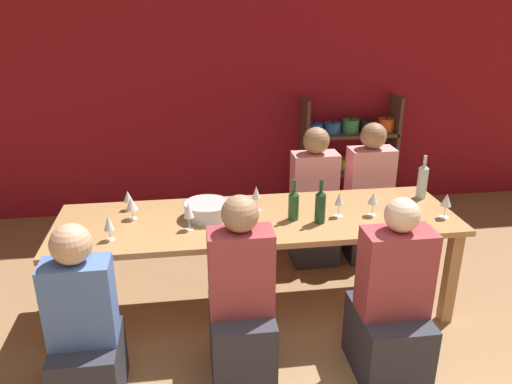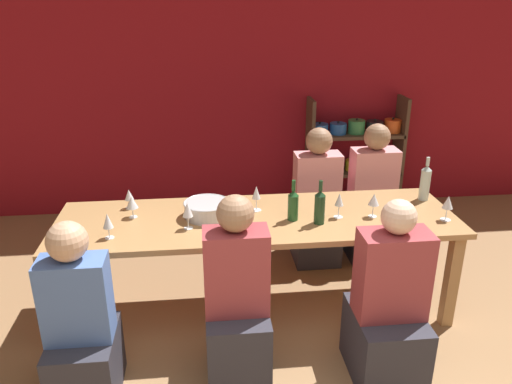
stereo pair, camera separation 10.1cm
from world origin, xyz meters
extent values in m
cube|color=maroon|center=(0.00, 3.83, 1.35)|extent=(8.80, 0.06, 2.70)
cube|color=#4C3828|center=(0.68, 3.63, 0.61)|extent=(0.04, 0.30, 1.22)
cube|color=#4C3828|center=(1.65, 3.63, 0.61)|extent=(0.04, 0.30, 1.22)
cube|color=#4C3828|center=(1.16, 3.63, 0.02)|extent=(0.97, 0.30, 0.04)
cylinder|color=#338447|center=(0.77, 3.63, 0.11)|extent=(0.18, 0.18, 0.14)
sphere|color=black|center=(0.77, 3.63, 0.19)|extent=(0.02, 0.02, 0.02)
cylinder|color=red|center=(0.97, 3.63, 0.11)|extent=(0.16, 0.16, 0.15)
sphere|color=black|center=(0.97, 3.63, 0.20)|extent=(0.02, 0.02, 0.02)
cylinder|color=silver|center=(1.36, 3.63, 0.10)|extent=(0.18, 0.18, 0.14)
sphere|color=black|center=(1.36, 3.63, 0.19)|extent=(0.02, 0.02, 0.02)
cube|color=#4C3828|center=(1.16, 3.63, 0.42)|extent=(0.97, 0.30, 0.04)
cylinder|color=#235BAD|center=(0.77, 3.63, 0.51)|extent=(0.18, 0.18, 0.13)
sphere|color=black|center=(0.77, 3.63, 0.59)|extent=(0.02, 0.02, 0.02)
cylinder|color=#338447|center=(0.97, 3.63, 0.52)|extent=(0.18, 0.18, 0.15)
sphere|color=black|center=(0.97, 3.63, 0.60)|extent=(0.02, 0.02, 0.02)
cylinder|color=gold|center=(1.16, 3.63, 0.50)|extent=(0.18, 0.18, 0.11)
sphere|color=black|center=(1.16, 3.63, 0.56)|extent=(0.02, 0.02, 0.02)
cylinder|color=#235BAD|center=(1.36, 3.63, 0.49)|extent=(0.18, 0.18, 0.10)
sphere|color=black|center=(1.36, 3.63, 0.56)|extent=(0.02, 0.02, 0.02)
cylinder|color=#E0561E|center=(1.55, 3.63, 0.51)|extent=(0.18, 0.18, 0.14)
sphere|color=black|center=(1.55, 3.63, 0.59)|extent=(0.02, 0.02, 0.02)
cube|color=#4C3828|center=(1.16, 3.63, 0.83)|extent=(0.97, 0.30, 0.04)
cylinder|color=#235BAD|center=(0.77, 3.63, 0.90)|extent=(0.18, 0.18, 0.11)
sphere|color=black|center=(0.77, 3.63, 0.97)|extent=(0.02, 0.02, 0.02)
cylinder|color=#235BAD|center=(0.97, 3.63, 0.90)|extent=(0.18, 0.18, 0.11)
sphere|color=black|center=(0.97, 3.63, 0.97)|extent=(0.02, 0.02, 0.02)
cylinder|color=#338447|center=(1.16, 3.63, 0.92)|extent=(0.18, 0.18, 0.14)
sphere|color=black|center=(1.16, 3.63, 1.00)|extent=(0.02, 0.02, 0.02)
cylinder|color=black|center=(1.36, 3.63, 0.91)|extent=(0.18, 0.18, 0.12)
sphere|color=black|center=(1.36, 3.63, 0.98)|extent=(0.02, 0.02, 0.02)
cylinder|color=#E0561E|center=(1.55, 3.63, 0.91)|extent=(0.18, 0.18, 0.13)
sphere|color=black|center=(1.55, 3.63, 0.99)|extent=(0.02, 0.02, 0.02)
cube|color=#AD7F4C|center=(-0.07, 1.85, 0.73)|extent=(2.78, 0.84, 0.04)
cube|color=#AD7F4C|center=(-1.38, 1.51, 0.35)|extent=(0.08, 0.08, 0.71)
cube|color=#AD7F4C|center=(1.24, 1.51, 0.35)|extent=(0.08, 0.08, 0.71)
cube|color=#AD7F4C|center=(-1.38, 2.19, 0.35)|extent=(0.08, 0.08, 0.71)
cube|color=#AD7F4C|center=(1.24, 2.19, 0.35)|extent=(0.08, 0.08, 0.71)
cylinder|color=#B7BABC|center=(-0.42, 1.90, 0.80)|extent=(0.31, 0.31, 0.11)
torus|color=#B7BABC|center=(-0.42, 1.90, 0.85)|extent=(0.32, 0.32, 0.01)
cylinder|color=#B2C6C1|center=(1.21, 2.04, 0.86)|extent=(0.08, 0.08, 0.23)
cone|color=#B2C6C1|center=(1.21, 2.04, 1.00)|extent=(0.08, 0.08, 0.03)
cylinder|color=#B2C6C1|center=(1.21, 2.04, 1.05)|extent=(0.03, 0.03, 0.07)
cylinder|color=#1E4C23|center=(0.16, 1.78, 0.84)|extent=(0.07, 0.07, 0.18)
cone|color=#1E4C23|center=(0.16, 1.78, 0.94)|extent=(0.07, 0.07, 0.03)
cylinder|color=#1E4C23|center=(0.16, 1.78, 1.00)|extent=(0.03, 0.03, 0.08)
cylinder|color=#19381E|center=(0.33, 1.71, 0.85)|extent=(0.07, 0.07, 0.20)
cone|color=#19381E|center=(0.33, 1.71, 0.97)|extent=(0.07, 0.07, 0.03)
cylinder|color=#19381E|center=(0.33, 1.71, 1.02)|extent=(0.03, 0.03, 0.07)
cylinder|color=white|center=(-1.05, 1.64, 0.75)|extent=(0.06, 0.06, 0.00)
cylinder|color=white|center=(-1.05, 1.64, 0.79)|extent=(0.01, 0.01, 0.07)
cone|color=white|center=(-1.05, 1.64, 0.87)|extent=(0.07, 0.07, 0.10)
cylinder|color=white|center=(-0.55, 1.72, 0.75)|extent=(0.06, 0.06, 0.00)
cylinder|color=white|center=(-0.55, 1.72, 0.79)|extent=(0.01, 0.01, 0.08)
cone|color=white|center=(-0.55, 1.72, 0.89)|extent=(0.07, 0.07, 0.10)
cylinder|color=maroon|center=(-0.55, 1.72, 0.86)|extent=(0.04, 0.04, 0.04)
cylinder|color=white|center=(-0.07, 1.97, 0.75)|extent=(0.07, 0.07, 0.00)
cylinder|color=white|center=(-0.07, 1.97, 0.80)|extent=(0.01, 0.01, 0.09)
cone|color=white|center=(-0.07, 1.97, 0.89)|extent=(0.06, 0.06, 0.09)
cylinder|color=white|center=(-0.93, 1.94, 0.75)|extent=(0.06, 0.06, 0.00)
cylinder|color=white|center=(-0.93, 1.94, 0.79)|extent=(0.01, 0.01, 0.07)
cone|color=white|center=(-0.93, 1.94, 0.86)|extent=(0.08, 0.08, 0.08)
cylinder|color=white|center=(0.49, 1.79, 0.75)|extent=(0.06, 0.06, 0.00)
cylinder|color=white|center=(0.49, 1.79, 0.79)|extent=(0.01, 0.01, 0.09)
cone|color=white|center=(0.49, 1.79, 0.88)|extent=(0.06, 0.06, 0.09)
cylinder|color=maroon|center=(0.49, 1.79, 0.86)|extent=(0.03, 0.03, 0.04)
cylinder|color=white|center=(1.21, 1.66, 0.75)|extent=(0.07, 0.07, 0.00)
cylinder|color=white|center=(1.21, 1.66, 0.79)|extent=(0.01, 0.01, 0.09)
cone|color=white|center=(1.21, 1.66, 0.88)|extent=(0.07, 0.07, 0.09)
cylinder|color=maroon|center=(1.21, 1.66, 0.86)|extent=(0.04, 0.04, 0.04)
cylinder|color=white|center=(-0.98, 2.11, 0.75)|extent=(0.07, 0.07, 0.00)
cylinder|color=white|center=(-0.98, 2.11, 0.78)|extent=(0.01, 0.01, 0.06)
cone|color=white|center=(-0.98, 2.11, 0.85)|extent=(0.07, 0.07, 0.08)
cylinder|color=maroon|center=(-0.98, 2.11, 0.83)|extent=(0.04, 0.04, 0.03)
cylinder|color=white|center=(0.73, 1.77, 0.75)|extent=(0.06, 0.06, 0.00)
cylinder|color=white|center=(0.73, 1.77, 0.79)|extent=(0.01, 0.01, 0.09)
cone|color=white|center=(0.73, 1.77, 0.88)|extent=(0.08, 0.08, 0.08)
cube|color=silver|center=(-0.16, 1.61, 0.75)|extent=(0.13, 0.17, 0.01)
cube|color=#2D2D38|center=(0.62, 1.08, 0.22)|extent=(0.40, 0.50, 0.44)
cube|color=#99383D|center=(0.62, 1.08, 0.70)|extent=(0.40, 0.22, 0.53)
sphere|color=beige|center=(0.62, 1.08, 1.07)|extent=(0.20, 0.20, 0.20)
cube|color=#2D2D38|center=(1.01, 2.58, 0.20)|extent=(0.39, 0.48, 0.41)
cube|color=pink|center=(1.01, 2.58, 0.70)|extent=(0.39, 0.21, 0.58)
sphere|color=#9E7556|center=(1.01, 2.58, 1.10)|extent=(0.22, 0.22, 0.22)
cube|color=#2D2D38|center=(-1.15, 1.11, 0.20)|extent=(0.36, 0.45, 0.40)
cube|color=#4C70B7|center=(-1.15, 1.11, 0.65)|extent=(0.36, 0.20, 0.49)
sphere|color=tan|center=(-1.15, 1.11, 1.00)|extent=(0.22, 0.22, 0.22)
cube|color=#2D2D38|center=(0.52, 2.58, 0.20)|extent=(0.39, 0.48, 0.41)
cube|color=pink|center=(0.52, 2.58, 0.68)|extent=(0.39, 0.21, 0.56)
sphere|color=#9E7556|center=(0.52, 2.58, 1.07)|extent=(0.22, 0.22, 0.22)
cube|color=#2D2D38|center=(-0.27, 1.14, 0.25)|extent=(0.36, 0.46, 0.49)
cube|color=#99383D|center=(-0.27, 1.14, 0.75)|extent=(0.36, 0.20, 0.51)
sphere|color=#9E7556|center=(-0.27, 1.14, 1.10)|extent=(0.21, 0.21, 0.21)
camera|label=1|loc=(-0.53, -1.29, 2.19)|focal=35.00mm
camera|label=2|loc=(-0.43, -1.30, 2.19)|focal=35.00mm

